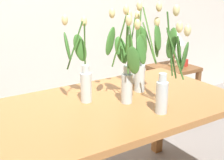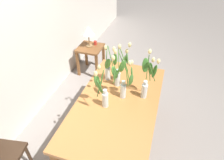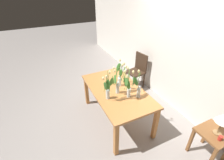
% 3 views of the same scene
% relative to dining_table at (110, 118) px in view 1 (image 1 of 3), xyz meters
% --- Properties ---
extents(dining_table, '(1.60, 0.90, 0.74)m').
position_rel_dining_table_xyz_m(dining_table, '(0.00, 0.00, 0.00)').
color(dining_table, '#B7753D').
rests_on(dining_table, ground).
extents(tulip_vase_0, '(0.21, 0.28, 0.57)m').
position_rel_dining_table_xyz_m(tulip_vase_0, '(0.10, -0.03, 0.32)').
color(tulip_vase_0, silver).
rests_on(tulip_vase_0, dining_table).
extents(tulip_vase_1, '(0.19, 0.16, 0.53)m').
position_rel_dining_table_xyz_m(tulip_vase_1, '(-0.11, 0.13, 0.28)').
color(tulip_vase_1, silver).
rests_on(tulip_vase_1, dining_table).
extents(tulip_vase_2, '(0.16, 0.19, 0.59)m').
position_rel_dining_table_xyz_m(tulip_vase_2, '(0.20, -0.28, 0.31)').
color(tulip_vase_2, silver).
rests_on(tulip_vase_2, dining_table).
extents(tulip_vase_3, '(0.20, 0.17, 0.59)m').
position_rel_dining_table_xyz_m(tulip_vase_3, '(0.30, 0.05, 0.31)').
color(tulip_vase_3, silver).
rests_on(tulip_vase_3, dining_table).
extents(tulip_vase_4, '(0.13, 0.17, 0.52)m').
position_rel_dining_table_xyz_m(tulip_vase_4, '(0.35, 0.22, 0.27)').
color(tulip_vase_4, silver).
rests_on(tulip_vase_4, dining_table).
extents(side_table, '(0.44, 0.44, 0.55)m').
position_rel_dining_table_xyz_m(side_table, '(1.42, 0.94, -0.22)').
color(side_table, brown).
rests_on(side_table, ground).
extents(table_lamp, '(0.22, 0.22, 0.40)m').
position_rel_dining_table_xyz_m(table_lamp, '(1.44, 0.96, 0.21)').
color(table_lamp, olive).
rests_on(table_lamp, side_table).
extents(pillar_candle, '(0.06, 0.06, 0.07)m').
position_rel_dining_table_xyz_m(pillar_candle, '(1.53, 0.88, -0.06)').
color(pillar_candle, '#B72D23').
rests_on(pillar_candle, side_table).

